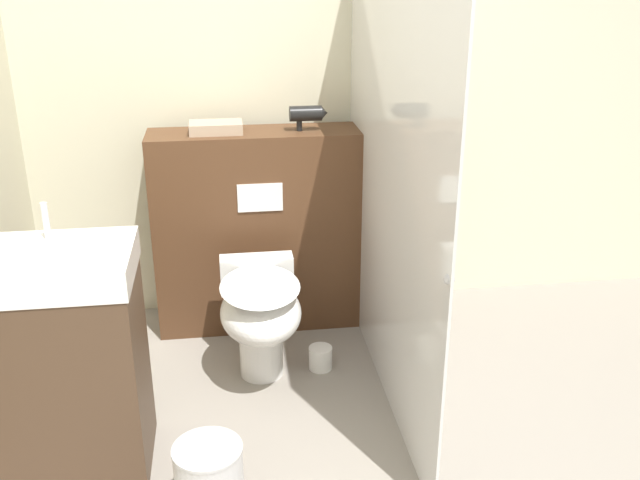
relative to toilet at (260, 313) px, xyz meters
name	(u,v)px	position (x,y,z in m)	size (l,w,h in m)	color
wall_back	(279,80)	(0.17, 0.82, 0.91)	(8.00, 0.06, 2.50)	beige
partition_panel	(260,230)	(0.04, 0.57, 0.18)	(1.07, 0.31, 1.05)	#51331E
shower_glass	(388,186)	(0.55, -0.09, 0.61)	(0.04, 1.76, 1.90)	silver
toilet	(260,313)	(0.00, 0.00, 0.00)	(0.36, 0.56, 0.53)	white
sink_vanity	(59,364)	(-0.77, -0.50, 0.11)	(0.61, 0.43, 1.04)	#473323
hair_drier	(307,114)	(0.29, 0.55, 0.79)	(0.19, 0.07, 0.12)	black
folded_towel	(216,127)	(-0.16, 0.56, 0.73)	(0.25, 0.16, 0.05)	tan
spare_toilet_roll	(320,358)	(0.28, 0.05, -0.29)	(0.11, 0.11, 0.11)	white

